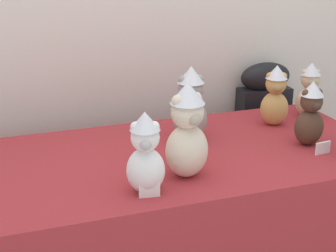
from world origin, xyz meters
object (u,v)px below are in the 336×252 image
object	(u,v)px
display_table	(168,233)
teddy_bear_snow	(145,154)
teddy_bear_sand	(309,91)
teddy_bear_cocoa	(310,114)
teddy_bear_cream	(187,132)
teddy_bear_honey	(275,96)
teddy_bear_ash	(191,105)
instrument_case	(261,143)

from	to	relation	value
display_table	teddy_bear_snow	size ratio (longest dim) A/B	6.25
teddy_bear_sand	teddy_bear_cocoa	bearing A→B (deg)	-103.79
teddy_bear_cream	teddy_bear_honey	distance (m)	0.69
teddy_bear_cream	teddy_bear_ash	bearing A→B (deg)	55.25
instrument_case	teddy_bear_snow	size ratio (longest dim) A/B	3.25
instrument_case	teddy_bear_cocoa	xyz separation A→B (m)	(-0.15, -0.63, 0.39)
teddy_bear_sand	display_table	bearing A→B (deg)	-144.92
instrument_case	teddy_bear_ash	world-z (taller)	teddy_bear_ash
teddy_bear_cocoa	teddy_bear_sand	world-z (taller)	teddy_bear_cocoa
teddy_bear_cocoa	teddy_bear_cream	distance (m)	0.60
teddy_bear_cocoa	teddy_bear_cream	xyz separation A→B (m)	(-0.59, -0.12, 0.04)
display_table	teddy_bear_ash	xyz separation A→B (m)	(0.14, 0.12, 0.52)
instrument_case	teddy_bear_snow	world-z (taller)	teddy_bear_snow
teddy_bear_snow	teddy_bear_cocoa	xyz separation A→B (m)	(0.76, 0.19, -0.01)
teddy_bear_cocoa	teddy_bear_ash	distance (m)	0.49
teddy_bear_cream	instrument_case	bearing A→B (deg)	34.35
display_table	teddy_bear_sand	size ratio (longest dim) A/B	6.68
teddy_bear_cream	teddy_bear_sand	distance (m)	0.90
teddy_bear_cream	teddy_bear_honey	xyz separation A→B (m)	(0.58, 0.38, -0.03)
teddy_bear_ash	teddy_bear_sand	world-z (taller)	teddy_bear_ash
teddy_bear_snow	teddy_bear_cream	world-z (taller)	teddy_bear_cream
teddy_bear_cocoa	instrument_case	bearing A→B (deg)	78.92
teddy_bear_cocoa	teddy_bear_honey	size ratio (longest dim) A/B	0.97
teddy_bear_honey	teddy_bear_sand	distance (m)	0.22
instrument_case	teddy_bear_cream	xyz separation A→B (m)	(-0.73, -0.74, 0.43)
display_table	teddy_bear_sand	distance (m)	0.95
teddy_bear_ash	teddy_bear_cream	distance (m)	0.36
teddy_bear_snow	teddy_bear_cocoa	bearing A→B (deg)	29.44
teddy_bear_ash	teddy_bear_sand	size ratio (longest dim) A/B	1.20
teddy_bear_cocoa	teddy_bear_cream	size ratio (longest dim) A/B	0.78
instrument_case	display_table	bearing A→B (deg)	-141.49
instrument_case	teddy_bear_cream	size ratio (longest dim) A/B	2.65
display_table	teddy_bear_sand	world-z (taller)	teddy_bear_sand
instrument_case	teddy_bear_ash	distance (m)	0.83
teddy_bear_snow	teddy_bear_honey	bearing A→B (deg)	46.46
teddy_bear_cream	teddy_bear_honey	size ratio (longest dim) A/B	1.25
instrument_case	teddy_bear_cocoa	bearing A→B (deg)	-100.99
instrument_case	teddy_bear_cocoa	distance (m)	0.75
teddy_bear_honey	display_table	bearing A→B (deg)	-142.38
display_table	teddy_bear_snow	world-z (taller)	teddy_bear_snow
teddy_bear_cream	teddy_bear_sand	size ratio (longest dim) A/B	1.31
teddy_bear_cream	teddy_bear_cocoa	bearing A→B (deg)	0.21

